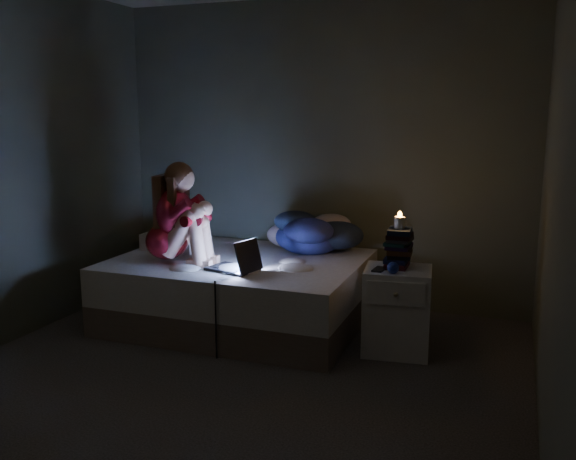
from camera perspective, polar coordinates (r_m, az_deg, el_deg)
The scene contains 13 objects.
floor at distance 3.94m, azimuth -5.91°, elevation -14.22°, with size 3.60×3.80×0.02m, color black.
wall_back at distance 5.36m, azimuth 2.89°, elevation 7.01°, with size 3.60×0.02×2.60m, color #43453D.
wall_right at distance 3.22m, azimuth 23.93°, elevation 3.59°, with size 0.02×3.80×2.60m, color #43453D.
bed at distance 4.94m, azimuth -4.51°, elevation -5.61°, with size 1.90×1.43×0.52m, color #B7B5AE, non-canonical shape.
pillow at distance 5.28m, azimuth -10.45°, elevation -0.99°, with size 0.47×0.33×0.14m, color silver.
woman at distance 4.76m, azimuth -11.22°, elevation 1.62°, with size 0.48×0.31×0.78m, color maroon, non-canonical shape.
laptop at distance 4.49m, azimuth -5.18°, elevation -2.17°, with size 0.36×0.25×0.25m, color black, non-canonical shape.
clothes_pile at distance 5.07m, azimuth 1.93°, elevation -0.05°, with size 0.59×0.47×0.35m, color navy, non-canonical shape.
nightstand at distance 4.39m, azimuth 10.03°, elevation -7.32°, with size 0.45×0.40×0.60m, color silver.
book_stack at distance 4.33m, azimuth 10.18°, elevation -1.68°, with size 0.19×0.25×0.26m, color black, non-canonical shape.
candle at distance 4.30m, azimuth 10.26°, elevation 0.55°, with size 0.07×0.07×0.08m, color beige.
phone at distance 4.26m, azimuth 8.34°, elevation -3.56°, with size 0.07×0.14×0.01m, color black.
blue_orb at distance 4.17m, azimuth 9.45°, elevation -3.44°, with size 0.08×0.08×0.08m, color navy.
Camera 1 is at (1.60, -3.20, 1.65)m, focal length 38.50 mm.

